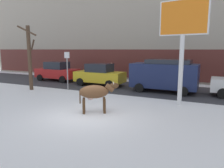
{
  "coord_description": "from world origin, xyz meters",
  "views": [
    {
      "loc": [
        5.19,
        -7.94,
        3.01
      ],
      "look_at": [
        0.03,
        2.59,
        1.1
      ],
      "focal_mm": 34.15,
      "sensor_mm": 36.0,
      "label": 1
    }
  ],
  "objects_px": {
    "cow_brown": "(95,92)",
    "street_sign": "(67,68)",
    "car_red_sedan": "(57,71)",
    "bare_tree_right_lot": "(30,56)",
    "pedestrian_near_billboard": "(112,72)",
    "car_yellow_sedan": "(100,75)",
    "car_navy_van": "(164,75)",
    "billboard": "(183,24)"
  },
  "relations": [
    {
      "from": "car_red_sedan",
      "to": "cow_brown",
      "type": "bearing_deg",
      "value": -40.66
    },
    {
      "from": "car_red_sedan",
      "to": "street_sign",
      "type": "relative_size",
      "value": 1.49
    },
    {
      "from": "car_navy_van",
      "to": "bare_tree_right_lot",
      "type": "bearing_deg",
      "value": -158.45
    },
    {
      "from": "cow_brown",
      "to": "car_yellow_sedan",
      "type": "relative_size",
      "value": 0.43
    },
    {
      "from": "billboard",
      "to": "car_navy_van",
      "type": "relative_size",
      "value": 1.21
    },
    {
      "from": "cow_brown",
      "to": "billboard",
      "type": "xyz_separation_m",
      "value": [
        3.38,
        3.32,
        3.32
      ]
    },
    {
      "from": "car_red_sedan",
      "to": "car_navy_van",
      "type": "relative_size",
      "value": 0.91
    },
    {
      "from": "pedestrian_near_billboard",
      "to": "car_navy_van",
      "type": "bearing_deg",
      "value": -29.45
    },
    {
      "from": "bare_tree_right_lot",
      "to": "car_red_sedan",
      "type": "bearing_deg",
      "value": 106.63
    },
    {
      "from": "billboard",
      "to": "car_navy_van",
      "type": "height_order",
      "value": "billboard"
    },
    {
      "from": "billboard",
      "to": "street_sign",
      "type": "xyz_separation_m",
      "value": [
        -8.19,
        0.77,
        -2.64
      ]
    },
    {
      "from": "car_navy_van",
      "to": "billboard",
      "type": "bearing_deg",
      "value": -63.97
    },
    {
      "from": "cow_brown",
      "to": "street_sign",
      "type": "relative_size",
      "value": 0.65
    },
    {
      "from": "car_navy_van",
      "to": "bare_tree_right_lot",
      "type": "height_order",
      "value": "bare_tree_right_lot"
    },
    {
      "from": "billboard",
      "to": "car_yellow_sedan",
      "type": "relative_size",
      "value": 1.32
    },
    {
      "from": "cow_brown",
      "to": "pedestrian_near_billboard",
      "type": "height_order",
      "value": "pedestrian_near_billboard"
    },
    {
      "from": "car_navy_van",
      "to": "pedestrian_near_billboard",
      "type": "distance_m",
      "value": 6.66
    },
    {
      "from": "pedestrian_near_billboard",
      "to": "street_sign",
      "type": "bearing_deg",
      "value": -98.13
    },
    {
      "from": "car_yellow_sedan",
      "to": "pedestrian_near_billboard",
      "type": "relative_size",
      "value": 2.43
    },
    {
      "from": "car_red_sedan",
      "to": "pedestrian_near_billboard",
      "type": "relative_size",
      "value": 2.43
    },
    {
      "from": "car_red_sedan",
      "to": "car_navy_van",
      "type": "xyz_separation_m",
      "value": [
        10.5,
        -0.92,
        0.33
      ]
    },
    {
      "from": "car_red_sedan",
      "to": "car_navy_van",
      "type": "height_order",
      "value": "car_navy_van"
    },
    {
      "from": "car_red_sedan",
      "to": "street_sign",
      "type": "height_order",
      "value": "street_sign"
    },
    {
      "from": "cow_brown",
      "to": "car_red_sedan",
      "type": "distance_m",
      "value": 11.46
    },
    {
      "from": "billboard",
      "to": "car_yellow_sedan",
      "type": "height_order",
      "value": "billboard"
    },
    {
      "from": "bare_tree_right_lot",
      "to": "pedestrian_near_billboard",
      "type": "bearing_deg",
      "value": 64.06
    },
    {
      "from": "bare_tree_right_lot",
      "to": "street_sign",
      "type": "bearing_deg",
      "value": 24.38
    },
    {
      "from": "street_sign",
      "to": "bare_tree_right_lot",
      "type": "bearing_deg",
      "value": -155.62
    },
    {
      "from": "cow_brown",
      "to": "billboard",
      "type": "relative_size",
      "value": 0.33
    },
    {
      "from": "billboard",
      "to": "bare_tree_right_lot",
      "type": "distance_m",
      "value": 10.88
    },
    {
      "from": "car_yellow_sedan",
      "to": "pedestrian_near_billboard",
      "type": "xyz_separation_m",
      "value": [
        -0.31,
        2.9,
        -0.03
      ]
    },
    {
      "from": "billboard",
      "to": "car_navy_van",
      "type": "xyz_separation_m",
      "value": [
        -1.58,
        3.23,
        -3.07
      ]
    },
    {
      "from": "billboard",
      "to": "bare_tree_right_lot",
      "type": "bearing_deg",
      "value": -177.99
    },
    {
      "from": "bare_tree_right_lot",
      "to": "billboard",
      "type": "bearing_deg",
      "value": 2.01
    },
    {
      "from": "car_yellow_sedan",
      "to": "street_sign",
      "type": "height_order",
      "value": "street_sign"
    },
    {
      "from": "billboard",
      "to": "street_sign",
      "type": "relative_size",
      "value": 1.97
    },
    {
      "from": "car_yellow_sedan",
      "to": "car_navy_van",
      "type": "xyz_separation_m",
      "value": [
        5.48,
        -0.37,
        0.33
      ]
    },
    {
      "from": "car_yellow_sedan",
      "to": "bare_tree_right_lot",
      "type": "xyz_separation_m",
      "value": [
        -3.66,
        -3.98,
        1.59
      ]
    },
    {
      "from": "car_yellow_sedan",
      "to": "car_navy_van",
      "type": "distance_m",
      "value": 5.51
    },
    {
      "from": "cow_brown",
      "to": "car_yellow_sedan",
      "type": "bearing_deg",
      "value": 118.04
    },
    {
      "from": "cow_brown",
      "to": "street_sign",
      "type": "height_order",
      "value": "street_sign"
    },
    {
      "from": "car_yellow_sedan",
      "to": "cow_brown",
      "type": "bearing_deg",
      "value": -61.96
    }
  ]
}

